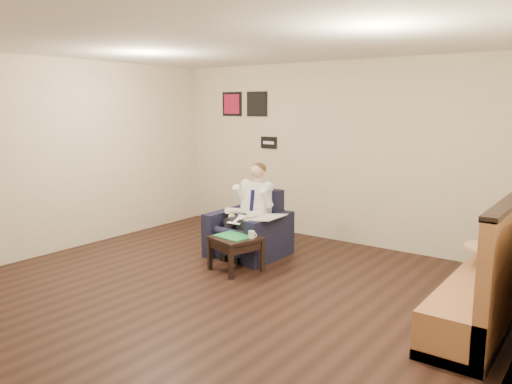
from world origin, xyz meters
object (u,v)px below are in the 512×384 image
Objects in this scene: side_table at (236,254)px; coffee_mug at (251,235)px; banquette at (486,257)px; cafe_table at (490,278)px; smartphone at (248,235)px; green_folder at (233,236)px; armchair at (248,224)px; seated_man at (243,214)px.

side_table is 5.79× the size of coffee_mug.
cafe_table is at bearing 91.07° from banquette.
smartphone reaches higher than side_table.
coffee_mug is 0.68× the size of smartphone.
side_table is 3.93× the size of smartphone.
banquette reaches higher than side_table.
green_folder is at bearing -103.96° from smartphone.
green_folder is 2.99m from banquette.
smartphone is at bearing 49.85° from green_folder.
coffee_mug is 2.74m from banquette.
banquette is (3.21, -0.32, 0.18)m from armchair.
coffee_mug is at bearing 17.51° from side_table.
cafe_table reaches higher than green_folder.
banquette is (2.97, 0.33, 0.18)m from green_folder.
seated_man is 2.79× the size of green_folder.
armchair is at bearing 110.56° from green_folder.
cafe_table is (3.20, -0.02, -0.12)m from armchair.
side_table is at bearing -61.51° from seated_man.
coffee_mug reaches higher than green_folder.
seated_man is at bearing 114.78° from green_folder.
green_folder is (0.24, -0.64, -0.00)m from armchair.
smartphone is (0.09, 0.14, 0.23)m from side_table.
armchair reaches higher than side_table.
banquette is at bearing 29.71° from smartphone.
armchair reaches higher than green_folder.
green_folder is 3.21× the size of smartphone.
cafe_table is (2.96, 0.62, -0.12)m from green_folder.
green_folder is at bearing -168.14° from cafe_table.
armchair is 3.20m from cafe_table.
coffee_mug is at bearing -49.46° from armchair.
side_table is at bearing -66.26° from armchair.
coffee_mug is at bearing 17.51° from green_folder.
cafe_table is (2.93, 0.61, 0.11)m from side_table.
armchair is 0.69m from green_folder.
seated_man is at bearing 176.45° from banquette.
green_folder is at bearing -65.04° from seated_man.
side_table is 0.81× the size of cafe_table.
side_table is at bearing 17.51° from green_folder.
side_table is 0.23m from green_folder.
banquette is at bearing -3.36° from seated_man.
side_table is at bearing -162.49° from coffee_mug.
banquette reaches higher than seated_man.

